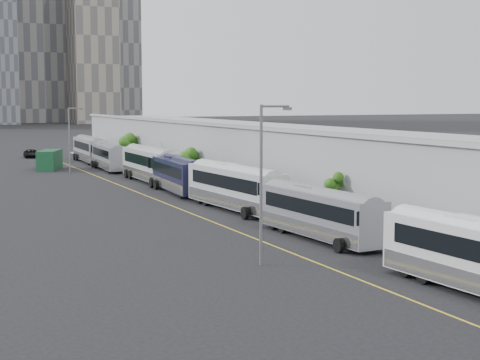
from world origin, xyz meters
TOP-DOWN VIEW (x-y plane):
  - sidewalk at (9.00, 55.00)m, footprint 10.00×170.00m
  - lane_line at (-1.50, 55.00)m, footprint 0.12×160.00m
  - depot at (12.99, 55.00)m, footprint 12.45×160.40m
  - bus_3 at (2.49, 48.43)m, footprint 3.20×12.52m
  - bus_4 at (2.73, 63.25)m, footprint 3.69×13.89m
  - bus_5 at (2.31, 77.10)m, footprint 3.43×13.07m
  - bus_6 at (2.79, 87.99)m, footprint 3.11×14.04m
  - bus_7 at (2.17, 104.36)m, footprint 3.31×12.90m
  - bus_8 at (2.66, 118.19)m, footprint 3.21×13.71m
  - tree_2 at (6.20, 52.73)m, footprint 1.21×1.21m
  - tree_3 at (5.72, 83.12)m, footprint 2.16×2.16m
  - tree_4 at (5.63, 107.48)m, footprint 2.33×2.33m
  - street_lamp_near at (-4.59, 42.92)m, footprint 2.04×0.22m
  - street_lamp_far at (-3.65, 101.77)m, footprint 2.04×0.22m
  - shipping_container at (-5.31, 108.26)m, footprint 4.55×6.58m
  - suv at (-4.23, 131.28)m, footprint 2.62×5.11m

SIDE VIEW (x-z plane):
  - lane_line at x=-1.50m, z-range 0.00..0.02m
  - sidewalk at x=9.00m, z-range 0.00..0.12m
  - suv at x=-4.23m, z-range 0.00..1.38m
  - shipping_container at x=-5.31m, z-range 0.00..2.70m
  - bus_3 at x=2.49m, z-range -0.28..3.34m
  - bus_7 at x=2.17m, z-range -0.29..3.44m
  - bus_5 at x=2.31m, z-range -0.29..3.49m
  - bus_8 at x=2.66m, z-range -0.31..3.67m
  - bus_4 at x=2.73m, z-range -0.31..3.70m
  - bus_6 at x=2.79m, z-range -0.32..3.78m
  - tree_3 at x=5.72m, z-range 0.96..5.05m
  - tree_2 at x=6.20m, z-range 1.16..4.86m
  - depot at x=12.99m, z-range -0.09..7.11m
  - tree_4 at x=5.63m, z-range 1.22..6.03m
  - street_lamp_far at x=-3.65m, z-range 0.69..9.35m
  - street_lamp_near at x=-4.59m, z-range 0.70..10.12m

